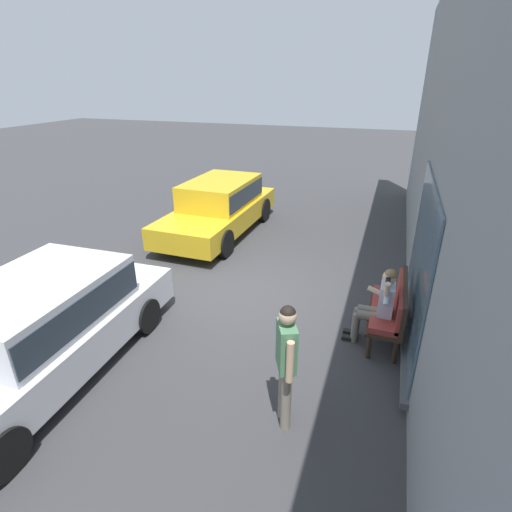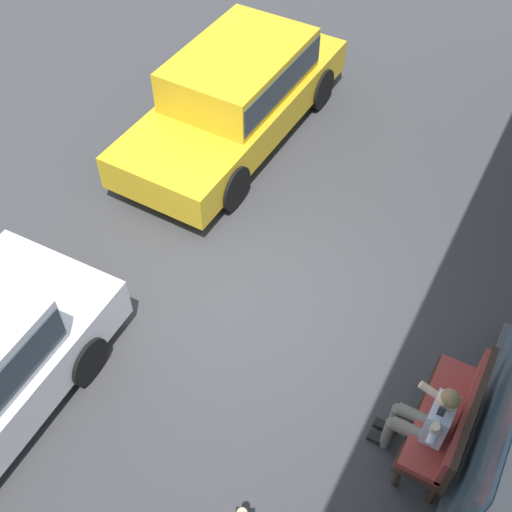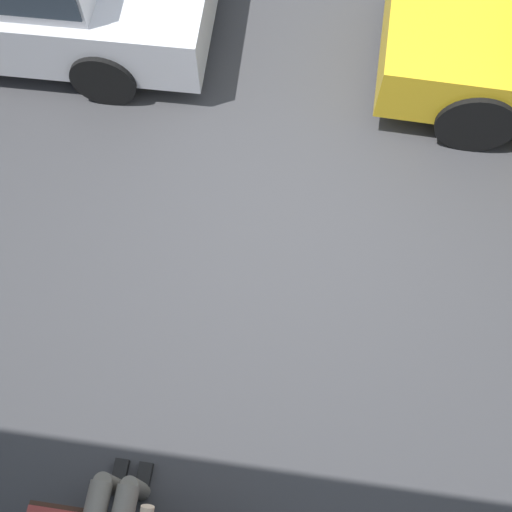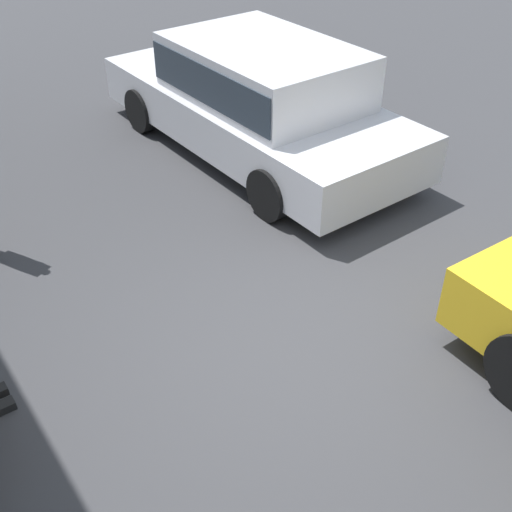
# 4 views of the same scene
# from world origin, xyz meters

# --- Properties ---
(ground_plane) EXTENTS (60.00, 60.00, 0.00)m
(ground_plane) POSITION_xyz_m (0.00, 0.00, 0.00)
(ground_plane) COLOR #38383A
(bench) EXTENTS (1.52, 0.55, 1.03)m
(bench) POSITION_xyz_m (0.71, 2.90, 0.60)
(bench) COLOR #332319
(bench) RESTS_ON ground_plane
(person_on_phone) EXTENTS (0.73, 0.74, 1.37)m
(person_on_phone) POSITION_xyz_m (0.93, 2.67, 0.73)
(person_on_phone) COLOR #6B665B
(person_on_phone) RESTS_ON ground_plane
(parked_car_near) EXTENTS (4.69, 1.96, 1.48)m
(parked_car_near) POSITION_xyz_m (-3.02, -1.85, 0.82)
(parked_car_near) COLOR gold
(parked_car_near) RESTS_ON ground_plane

